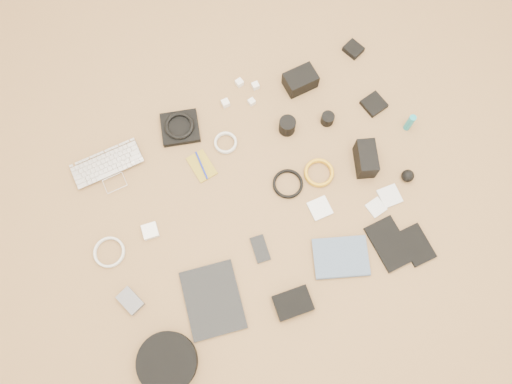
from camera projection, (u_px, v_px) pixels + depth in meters
name	position (u px, v px, depth m)	size (l,w,h in m)	color
laptop	(111.00, 173.00, 2.06)	(0.29, 0.20, 0.02)	silver
headphone_pouch	(180.00, 128.00, 2.11)	(0.16, 0.15, 0.03)	black
headphones	(179.00, 126.00, 2.09)	(0.12, 0.12, 0.02)	black
charger_a	(226.00, 103.00, 2.15)	(0.03, 0.03, 0.03)	white
charger_b	(239.00, 83.00, 2.18)	(0.03, 0.03, 0.03)	white
charger_c	(255.00, 86.00, 2.17)	(0.03, 0.03, 0.03)	white
charger_d	(252.00, 102.00, 2.15)	(0.03, 0.03, 0.02)	white
dslr_camera	(300.00, 80.00, 2.15)	(0.13, 0.09, 0.08)	black
lens_pouch	(353.00, 49.00, 2.22)	(0.07, 0.08, 0.03)	black
notebook_olive	(202.00, 166.00, 2.07)	(0.08, 0.13, 0.01)	olive
pen_blue	(202.00, 165.00, 2.07)	(0.01, 0.01, 0.13)	#121F97
cable_white_a	(226.00, 143.00, 2.10)	(0.10, 0.10, 0.01)	silver
lens_a	(287.00, 126.00, 2.09)	(0.07, 0.07, 0.07)	black
lens_b	(328.00, 119.00, 2.11)	(0.06, 0.06, 0.05)	black
card_reader	(374.00, 104.00, 2.15)	(0.09, 0.09, 0.02)	black
power_brick	(150.00, 231.00, 1.98)	(0.06, 0.06, 0.03)	white
cable_white_b	(110.00, 252.00, 1.96)	(0.12, 0.12, 0.01)	silver
cable_black	(288.00, 184.00, 2.05)	(0.12, 0.12, 0.01)	black
cable_yellow	(319.00, 173.00, 2.06)	(0.12, 0.12, 0.01)	gold
flash	(366.00, 159.00, 2.03)	(0.07, 0.14, 0.10)	black
lens_cleaner	(410.00, 123.00, 2.08)	(0.03, 0.03, 0.10)	teal
battery_charger	(130.00, 301.00, 1.90)	(0.06, 0.09, 0.03)	slate
tablet	(213.00, 300.00, 1.91)	(0.21, 0.27, 0.01)	black
phone	(260.00, 249.00, 1.97)	(0.06, 0.11, 0.01)	black
filter_case_left	(320.00, 208.00, 2.02)	(0.08, 0.08, 0.01)	silver
filter_case_mid	(376.00, 207.00, 2.02)	(0.07, 0.07, 0.01)	silver
filter_case_right	(390.00, 196.00, 2.03)	(0.08, 0.08, 0.01)	silver
air_blower	(408.00, 176.00, 2.04)	(0.05, 0.05, 0.05)	black
headphone_case	(167.00, 362.00, 1.82)	(0.22, 0.22, 0.06)	black
drive_case	(293.00, 303.00, 1.90)	(0.14, 0.10, 0.03)	black
paperback	(343.00, 278.00, 1.93)	(0.16, 0.21, 0.02)	#425570
notebook_black_a	(389.00, 244.00, 1.97)	(0.12, 0.20, 0.01)	black
notebook_black_b	(416.00, 245.00, 1.97)	(0.10, 0.15, 0.01)	black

